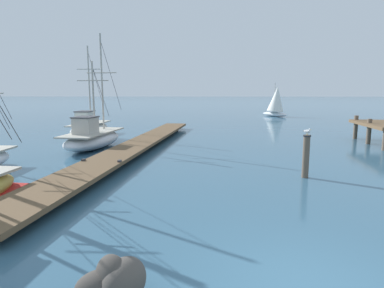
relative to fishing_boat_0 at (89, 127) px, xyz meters
The scene contains 7 objects.
floating_dock 8.27m from the fishing_boat_0, 52.93° to the right, with size 4.16×24.23×0.53m.
fishing_boat_0 is the anchor object (origin of this frame).
fishing_boat_2 6.09m from the fishing_boat_0, 68.89° to the right, with size 2.83×7.63×6.87m.
mooring_piling 17.55m from the fishing_boat_0, 42.96° to the right, with size 0.30×0.30×1.70m.
perched_seagull 17.58m from the fishing_boat_0, 42.96° to the right, with size 0.26×0.35×0.27m.
shore_rock_near_right 21.42m from the fishing_boat_0, 69.58° to the right, with size 1.29×1.04×0.79m.
distant_sailboat 27.13m from the fishing_boat_0, 47.88° to the left, with size 3.39×4.27×4.46m.
Camera 1 is at (-1.73, -5.21, 3.39)m, focal length 31.18 mm.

